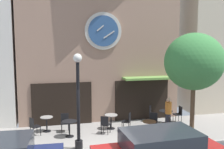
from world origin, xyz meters
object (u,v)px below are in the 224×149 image
cafe_chair_facing_street (128,120)px  cafe_chair_corner (34,125)px  cafe_table_near_curb (69,126)px  cafe_chair_by_entrance (167,125)px  cafe_chair_outer (153,120)px  cafe_chair_right_end (152,112)px  cafe_table_center_right (111,119)px  pedestrian_orange (168,113)px  cafe_table_near_door (47,122)px  cafe_table_center (166,114)px  street_lamp (78,101)px  cafe_table_leftmost (149,126)px  cafe_chair_left_end (105,123)px  cafe_chair_facing_wall (65,121)px  cafe_chair_near_lamp (179,113)px  street_tree (194,62)px

cafe_chair_facing_street → cafe_chair_corner: bearing=177.1°
cafe_table_near_curb → cafe_chair_by_entrance: size_ratio=0.85×
cafe_chair_corner → cafe_chair_by_entrance: 6.33m
cafe_table_near_curb → cafe_chair_facing_street: 2.94m
cafe_chair_corner → cafe_chair_outer: size_ratio=1.00×
cafe_chair_right_end → cafe_chair_outer: bearing=-109.3°
cafe_chair_outer → cafe_table_center_right: bearing=159.6°
cafe_table_near_curb → pedestrian_orange: 4.95m
cafe_table_near_door → cafe_table_center_right: 3.24m
cafe_table_center → street_lamp: bearing=-155.1°
cafe_table_leftmost → pedestrian_orange: (1.24, 0.57, 0.37)m
street_lamp → cafe_chair_outer: (3.91, 1.42, -1.49)m
street_lamp → cafe_chair_left_end: bearing=46.2°
cafe_chair_facing_wall → cafe_chair_left_end: (1.88, -0.83, 0.00)m
cafe_table_near_door → cafe_chair_corner: 0.80m
cafe_table_near_door → cafe_table_center: size_ratio=1.01×
cafe_chair_right_end → cafe_chair_by_entrance: (-0.19, -2.39, 0.00)m
street_lamp → cafe_chair_left_end: (1.43, 1.49, -1.49)m
cafe_table_near_curb → cafe_table_center: (5.30, 0.82, -0.02)m
cafe_chair_corner → cafe_chair_outer: (5.83, -0.55, 0.00)m
cafe_chair_by_entrance → cafe_table_center: bearing=66.8°
cafe_chair_facing_wall → cafe_chair_outer: 4.45m
cafe_table_near_door → cafe_chair_by_entrance: (5.57, -2.01, 0.04)m
cafe_chair_facing_wall → cafe_table_near_curb: bearing=-78.5°
cafe_chair_near_lamp → cafe_table_near_door: bearing=179.1°
street_lamp → cafe_chair_right_end: (4.43, 2.89, -1.49)m
cafe_table_center_right → cafe_chair_outer: bearing=-20.4°
cafe_chair_facing_street → cafe_chair_facing_wall: bearing=169.4°
street_lamp → cafe_chair_facing_wall: 2.79m
cafe_chair_facing_wall → cafe_chair_by_entrance: 5.02m
cafe_chair_near_lamp → cafe_chair_right_end: same height
cafe_chair_outer → pedestrian_orange: (0.75, -0.11, 0.33)m
cafe_chair_corner → cafe_chair_facing_street: bearing=-2.9°
cafe_chair_facing_wall → cafe_chair_facing_street: same height
cafe_table_center → cafe_chair_facing_street: bearing=-166.0°
cafe_table_center_right → cafe_table_leftmost: bearing=-43.1°
street_tree → cafe_chair_by_entrance: bearing=147.8°
street_lamp → cafe_chair_near_lamp: size_ratio=4.41×
cafe_table_center_right → cafe_chair_by_entrance: 2.88m
cafe_chair_outer → pedestrian_orange: 0.83m
cafe_table_center_right → cafe_chair_outer: (2.02, -0.75, 0.02)m
cafe_chair_left_end → cafe_table_near_door: bearing=159.6°
cafe_table_center_right → cafe_chair_corner: 3.81m
cafe_table_center → cafe_chair_facing_street: cafe_chair_facing_street is taller
cafe_table_center → cafe_chair_outer: bearing=-140.5°
cafe_chair_right_end → cafe_chair_near_lamp: bearing=-18.9°
cafe_table_center_right → cafe_chair_right_end: size_ratio=0.83×
cafe_chair_facing_street → cafe_chair_outer: size_ratio=1.00×
cafe_chair_corner → cafe_chair_right_end: bearing=8.2°
cafe_table_center → pedestrian_orange: 1.14m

